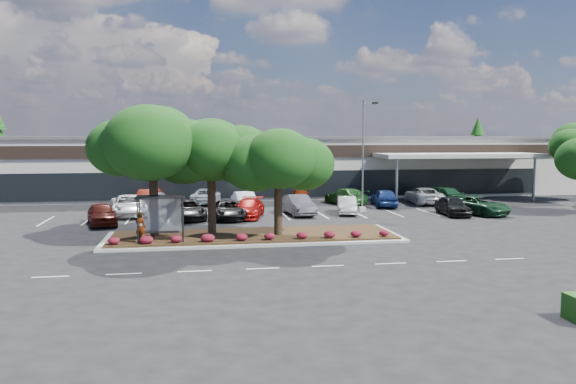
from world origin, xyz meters
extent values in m
plane|color=black|center=(0.00, 0.00, 0.00)|extent=(160.00, 160.00, 0.00)
cube|color=beige|center=(0.00, 34.00, 3.00)|extent=(80.00, 20.00, 6.00)
cube|color=#4C4C4F|center=(0.00, 34.00, 6.10)|extent=(80.40, 20.40, 0.30)
cube|color=black|center=(0.00, 23.95, 4.80)|extent=(80.00, 0.25, 1.20)
cube|color=black|center=(0.00, 23.95, 1.60)|extent=(60.00, 0.18, 2.60)
cube|color=#A4180B|center=(-6.00, 23.88, 4.80)|extent=(6.00, 0.12, 1.00)
cube|color=beige|center=(20.00, 21.50, 4.40)|extent=(16.00, 5.00, 0.40)
cylinder|color=slate|center=(13.00, 19.50, 2.10)|extent=(0.24, 0.24, 4.20)
cylinder|color=slate|center=(27.00, 19.50, 2.10)|extent=(0.24, 0.24, 4.20)
cube|color=#ABABA6|center=(-2.00, 4.00, 0.07)|extent=(18.00, 6.00, 0.15)
cube|color=#442F16|center=(-2.00, 4.00, 0.20)|extent=(17.20, 5.20, 0.12)
cube|color=silver|center=(-12.00, -4.00, 0.01)|extent=(1.60, 0.12, 0.01)
cube|color=silver|center=(-8.80, -4.00, 0.01)|extent=(1.60, 0.12, 0.01)
cube|color=silver|center=(-5.60, -4.00, 0.01)|extent=(1.60, 0.12, 0.01)
cube|color=silver|center=(-2.40, -4.00, 0.01)|extent=(1.60, 0.12, 0.01)
cube|color=silver|center=(0.80, -4.00, 0.01)|extent=(1.60, 0.12, 0.01)
cube|color=silver|center=(4.00, -4.00, 0.01)|extent=(1.60, 0.12, 0.01)
cube|color=silver|center=(7.20, -4.00, 0.01)|extent=(1.60, 0.12, 0.01)
cube|color=silver|center=(10.40, -4.00, 0.01)|extent=(1.60, 0.12, 0.01)
cube|color=silver|center=(-16.50, 13.50, 0.01)|extent=(0.12, 5.00, 0.01)
cube|color=silver|center=(-13.50, 13.50, 0.01)|extent=(0.12, 5.00, 0.01)
cube|color=silver|center=(-10.50, 13.50, 0.01)|extent=(0.12, 5.00, 0.01)
cube|color=silver|center=(-7.50, 13.50, 0.01)|extent=(0.12, 5.00, 0.01)
cube|color=silver|center=(-4.50, 13.50, 0.01)|extent=(0.12, 5.00, 0.01)
cube|color=silver|center=(-1.50, 13.50, 0.01)|extent=(0.12, 5.00, 0.01)
cube|color=silver|center=(1.50, 13.50, 0.01)|extent=(0.12, 5.00, 0.01)
cube|color=silver|center=(4.50, 13.50, 0.01)|extent=(0.12, 5.00, 0.01)
cube|color=silver|center=(7.50, 13.50, 0.01)|extent=(0.12, 5.00, 0.01)
cube|color=silver|center=(10.50, 13.50, 0.01)|extent=(0.12, 5.00, 0.01)
cube|color=silver|center=(13.50, 13.50, 0.01)|extent=(0.12, 5.00, 0.01)
cube|color=silver|center=(16.50, 13.50, 0.01)|extent=(0.12, 5.00, 0.01)
cylinder|color=black|center=(-8.75, 3.45, 1.51)|extent=(0.08, 0.08, 2.50)
cylinder|color=black|center=(-6.25, 3.45, 1.51)|extent=(0.08, 0.08, 2.50)
cylinder|color=black|center=(-8.75, 2.15, 1.51)|extent=(0.08, 0.08, 2.50)
cylinder|color=black|center=(-6.25, 2.15, 1.51)|extent=(0.08, 0.08, 2.50)
cube|color=black|center=(-7.50, 2.80, 2.80)|extent=(2.75, 1.55, 0.10)
cube|color=silver|center=(-7.50, 3.45, 1.63)|extent=(2.30, 0.03, 2.00)
cube|color=black|center=(-7.50, 3.05, 0.71)|extent=(2.00, 0.35, 0.06)
cone|color=#11350E|center=(34.00, 44.00, 4.50)|extent=(3.96, 3.96, 9.00)
imported|color=#594C47|center=(-8.62, 2.35, 1.14)|extent=(0.76, 0.65, 1.76)
cube|color=#ABABA6|center=(8.22, 14.65, 0.20)|extent=(0.50, 0.50, 0.40)
cylinder|color=slate|center=(8.22, 14.65, 4.81)|extent=(0.14, 0.14, 8.81)
cube|color=slate|center=(8.64, 14.82, 9.06)|extent=(0.92, 0.54, 0.14)
cube|color=black|center=(9.11, 15.01, 8.99)|extent=(0.53, 0.45, 0.18)
imported|color=silver|center=(-10.73, 15.46, 0.81)|extent=(3.61, 6.19, 1.62)
imported|color=#621B10|center=(-12.09, 11.06, 0.78)|extent=(2.87, 4.89, 1.56)
imported|color=black|center=(-6.18, 12.73, 0.74)|extent=(3.29, 5.62, 1.47)
imported|color=black|center=(-3.08, 12.27, 0.70)|extent=(2.64, 5.19, 1.41)
imported|color=#980C08|center=(-1.45, 12.86, 0.72)|extent=(3.19, 5.33, 1.45)
imported|color=#4E4F55|center=(2.62, 13.74, 0.79)|extent=(2.25, 4.97, 1.58)
imported|color=#BCBCBC|center=(6.65, 13.73, 0.69)|extent=(2.33, 4.40, 1.38)
imported|color=#194122|center=(17.01, 11.57, 0.73)|extent=(4.17, 5.78, 1.46)
imported|color=black|center=(14.72, 11.46, 0.76)|extent=(2.17, 4.59, 1.52)
imported|color=maroon|center=(-9.42, 20.94, 0.81)|extent=(2.39, 5.12, 1.62)
imported|color=#9B9FA6|center=(-8.89, 20.57, 0.68)|extent=(3.40, 5.08, 1.37)
imported|color=silver|center=(-4.55, 22.20, 0.73)|extent=(3.14, 5.51, 1.45)
imported|color=white|center=(-1.41, 18.34, 0.76)|extent=(1.94, 4.73, 1.52)
imported|color=maroon|center=(4.36, 21.81, 0.68)|extent=(2.20, 4.18, 1.36)
imported|color=#20561E|center=(8.18, 19.73, 0.76)|extent=(3.48, 5.60, 1.51)
imported|color=navy|center=(11.17, 17.62, 0.80)|extent=(2.62, 4.96, 1.61)
imported|color=silver|center=(15.44, 18.91, 0.77)|extent=(3.11, 5.77, 1.54)
imported|color=#1C4C2B|center=(17.33, 19.27, 0.83)|extent=(3.31, 5.23, 1.66)
camera|label=1|loc=(-5.53, -30.08, 6.30)|focal=35.00mm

